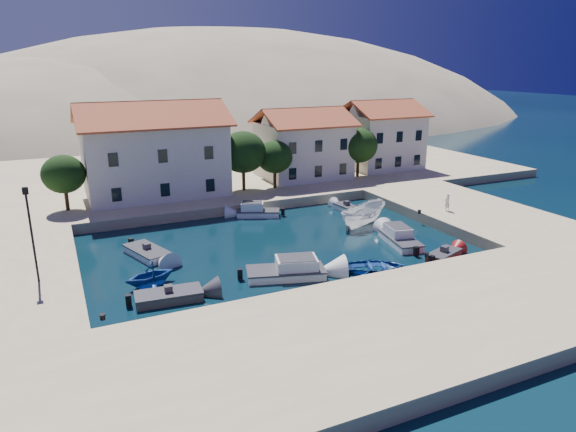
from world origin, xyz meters
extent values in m
plane|color=black|center=(0.00, 0.00, 0.00)|extent=(400.00, 400.00, 0.00)
cube|color=tan|center=(0.00, -6.00, 0.50)|extent=(52.00, 12.00, 1.00)
cube|color=tan|center=(20.50, 10.00, 0.50)|extent=(11.00, 20.00, 1.00)
cube|color=tan|center=(-19.00, 10.00, 0.50)|extent=(8.00, 20.00, 1.00)
cube|color=tan|center=(2.00, 38.00, 0.50)|extent=(80.00, 36.00, 1.00)
ellipsoid|color=gray|center=(-10.00, 110.00, -20.00)|extent=(198.00, 126.00, 72.00)
ellipsoid|color=gray|center=(35.00, 130.00, -25.00)|extent=(220.00, 176.00, 99.00)
cube|color=beige|center=(-6.00, 28.00, 4.75)|extent=(14.00, 9.00, 7.50)
pyramid|color=#9D4C23|center=(-6.00, 28.00, 9.60)|extent=(14.70, 9.45, 2.20)
cube|color=beige|center=(12.00, 29.00, 4.25)|extent=(10.00, 8.00, 6.50)
pyramid|color=#9D4C23|center=(12.00, 29.00, 8.40)|extent=(10.50, 8.40, 1.80)
cube|color=beige|center=(24.00, 30.00, 4.50)|extent=(9.00, 8.00, 7.00)
pyramid|color=#9D4C23|center=(24.00, 30.00, 8.90)|extent=(9.45, 8.40, 1.80)
cylinder|color=#382314|center=(-15.00, 25.00, 2.25)|extent=(0.36, 0.36, 2.50)
ellipsoid|color=black|center=(-15.00, 25.00, 4.50)|extent=(4.00, 4.00, 3.60)
cylinder|color=#382314|center=(3.00, 25.50, 2.50)|extent=(0.36, 0.36, 3.00)
ellipsoid|color=black|center=(3.00, 25.50, 5.20)|extent=(5.00, 5.00, 4.50)
cylinder|color=#382314|center=(6.50, 25.00, 2.25)|extent=(0.36, 0.36, 2.50)
ellipsoid|color=black|center=(6.50, 25.00, 4.50)|extent=(4.00, 4.00, 3.60)
cylinder|color=#382314|center=(18.00, 26.00, 2.38)|extent=(0.36, 0.36, 2.75)
ellipsoid|color=black|center=(18.00, 26.00, 4.85)|extent=(4.60, 4.60, 4.14)
cylinder|color=black|center=(-17.50, 8.00, 4.00)|extent=(0.14, 0.14, 6.00)
cube|color=black|center=(-17.50, 8.00, 7.00)|extent=(0.35, 0.25, 0.45)
cylinder|color=black|center=(-14.30, 0.80, 1.15)|extent=(0.36, 0.36, 0.30)
cylinder|color=black|center=(8.00, 0.80, 1.15)|extent=(0.36, 0.36, 0.30)
cylinder|color=black|center=(14.70, 10.00, 1.15)|extent=(0.36, 0.36, 0.30)
cube|color=#38373C|center=(-10.09, 3.68, 0.25)|extent=(4.23, 2.16, 0.90)
cube|color=#38373C|center=(-10.09, 3.68, 0.58)|extent=(4.33, 2.20, 0.10)
cube|color=#38373C|center=(-10.09, 3.68, 0.80)|extent=(0.54, 0.54, 0.50)
cube|color=white|center=(-1.78, 3.96, 0.25)|extent=(5.80, 3.72, 0.90)
cube|color=#38373C|center=(-1.78, 3.96, 0.58)|extent=(5.94, 3.79, 0.10)
cube|color=white|center=(-1.78, 3.96, 0.95)|extent=(3.28, 2.67, 0.90)
imported|color=#1A4391|center=(4.56, 2.28, 0.00)|extent=(5.20, 4.48, 0.90)
cube|color=maroon|center=(10.67, 1.94, 0.25)|extent=(3.40, 2.39, 0.90)
cube|color=#38373C|center=(10.67, 1.94, 0.58)|extent=(3.48, 2.44, 0.10)
cube|color=#38373C|center=(10.67, 1.94, 0.80)|extent=(0.64, 0.64, 0.50)
cube|color=white|center=(9.70, 6.11, 0.25)|extent=(2.87, 5.06, 0.90)
cube|color=#38373C|center=(9.70, 6.11, 0.58)|extent=(2.93, 5.18, 0.10)
cube|color=white|center=(9.70, 6.11, 0.95)|extent=(2.13, 2.81, 0.90)
imported|color=white|center=(9.61, 11.69, 0.00)|extent=(6.18, 4.04, 2.23)
cube|color=white|center=(10.77, 16.52, 0.25)|extent=(1.65, 3.06, 0.90)
cube|color=#38373C|center=(10.77, 16.52, 0.58)|extent=(1.69, 3.13, 0.10)
cube|color=#38373C|center=(10.77, 16.52, 0.80)|extent=(0.54, 0.54, 0.50)
imported|color=#1A4391|center=(-10.72, 6.57, 0.00)|extent=(4.05, 3.71, 1.81)
cube|color=white|center=(-9.93, 12.18, 0.25)|extent=(3.23, 4.76, 0.90)
cube|color=#38373C|center=(-9.93, 12.18, 0.58)|extent=(3.30, 4.87, 0.10)
cube|color=#38373C|center=(-9.93, 12.18, 0.80)|extent=(0.63, 0.63, 0.50)
cube|color=white|center=(1.95, 18.62, 0.25)|extent=(4.39, 3.22, 0.90)
cube|color=#38373C|center=(1.95, 18.62, 0.58)|extent=(4.50, 3.29, 0.10)
cube|color=white|center=(1.95, 18.62, 0.95)|extent=(2.55, 2.21, 0.90)
imported|color=silver|center=(17.62, 9.65, 1.83)|extent=(0.63, 0.44, 1.66)
camera|label=1|loc=(-15.70, -26.44, 14.59)|focal=32.00mm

